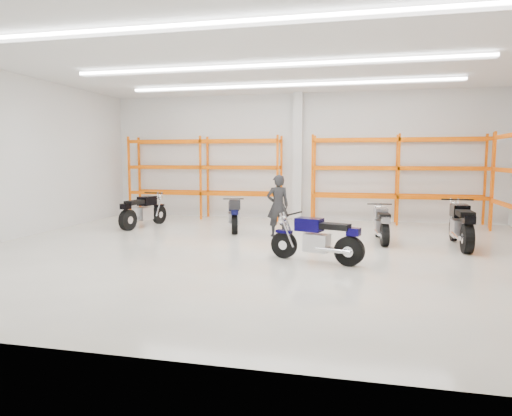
% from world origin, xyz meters
% --- Properties ---
extents(ground, '(14.00, 14.00, 0.00)m').
position_xyz_m(ground, '(0.00, 0.00, 0.00)').
color(ground, beige).
rests_on(ground, ground).
extents(room_shell, '(14.02, 12.02, 4.51)m').
position_xyz_m(room_shell, '(0.00, 0.03, 3.28)').
color(room_shell, white).
rests_on(room_shell, ground).
extents(motorcycle_main, '(2.05, 0.91, 1.03)m').
position_xyz_m(motorcycle_main, '(1.39, -0.87, 0.48)').
color(motorcycle_main, black).
rests_on(motorcycle_main, ground).
extents(motorcycle_back_a, '(0.86, 2.19, 1.09)m').
position_xyz_m(motorcycle_back_a, '(-4.57, 2.81, 0.51)').
color(motorcycle_back_a, black).
rests_on(motorcycle_back_a, ground).
extents(motorcycle_back_b, '(0.90, 1.98, 1.04)m').
position_xyz_m(motorcycle_back_b, '(-1.50, 2.69, 0.50)').
color(motorcycle_back_b, black).
rests_on(motorcycle_back_b, ground).
extents(motorcycle_back_c, '(0.65, 1.97, 0.97)m').
position_xyz_m(motorcycle_back_c, '(2.77, 1.89, 0.45)').
color(motorcycle_back_c, black).
rests_on(motorcycle_back_c, ground).
extents(motorcycle_back_d, '(0.78, 2.35, 1.16)m').
position_xyz_m(motorcycle_back_d, '(4.65, 1.54, 0.54)').
color(motorcycle_back_d, black).
rests_on(motorcycle_back_d, ground).
extents(standing_man, '(0.75, 0.63, 1.74)m').
position_xyz_m(standing_man, '(-0.06, 2.13, 0.87)').
color(standing_man, black).
rests_on(standing_man, ground).
extents(structural_column, '(0.32, 0.32, 4.50)m').
position_xyz_m(structural_column, '(0.00, 5.82, 2.25)').
color(structural_column, white).
rests_on(structural_column, ground).
extents(pallet_racking_back_left, '(5.67, 0.87, 3.00)m').
position_xyz_m(pallet_racking_back_left, '(-3.40, 5.48, 1.79)').
color(pallet_racking_back_left, '#FF490B').
rests_on(pallet_racking_back_left, ground).
extents(pallet_racking_back_right, '(5.67, 0.87, 3.00)m').
position_xyz_m(pallet_racking_back_right, '(3.40, 5.48, 1.79)').
color(pallet_racking_back_right, '#FF490B').
rests_on(pallet_racking_back_right, ground).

